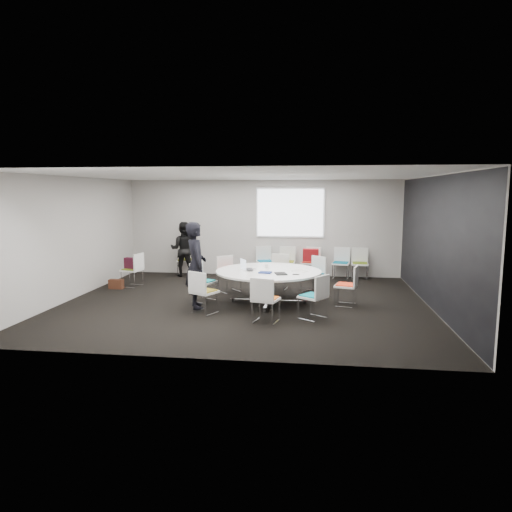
# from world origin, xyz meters

# --- Properties ---
(room_shell) EXTENTS (8.08, 7.08, 2.88)m
(room_shell) POSITION_xyz_m (0.09, 0.00, 1.40)
(room_shell) COLOR black
(room_shell) RESTS_ON ground
(conference_table) EXTENTS (2.32, 2.32, 0.73)m
(conference_table) POSITION_xyz_m (0.52, 0.06, 0.55)
(conference_table) COLOR silver
(conference_table) RESTS_ON ground
(projection_screen) EXTENTS (1.90, 0.03, 1.35)m
(projection_screen) POSITION_xyz_m (0.80, 3.46, 1.85)
(projection_screen) COLOR white
(projection_screen) RESTS_ON room_shell
(chair_ring_a) EXTENTS (0.55, 0.56, 0.88)m
(chair_ring_a) POSITION_xyz_m (2.22, 0.01, 0.28)
(chair_ring_a) COLOR silver
(chair_ring_a) RESTS_ON ground
(chair_ring_b) EXTENTS (0.64, 0.64, 0.88)m
(chair_ring_b) POSITION_xyz_m (1.50, 1.26, 0.28)
(chair_ring_b) COLOR silver
(chair_ring_b) RESTS_ON ground
(chair_ring_c) EXTENTS (0.53, 0.52, 0.88)m
(chair_ring_c) POSITION_xyz_m (0.63, 1.53, 0.28)
(chair_ring_c) COLOR silver
(chair_ring_c) RESTS_ON ground
(chair_ring_d) EXTENTS (0.64, 0.64, 0.88)m
(chair_ring_d) POSITION_xyz_m (-0.55, 1.04, 0.28)
(chair_ring_d) COLOR silver
(chair_ring_d) RESTS_ON ground
(chair_ring_e) EXTENTS (0.59, 0.60, 0.88)m
(chair_ring_e) POSITION_xyz_m (-0.94, 0.00, 0.28)
(chair_ring_e) COLOR silver
(chair_ring_e) RESTS_ON ground
(chair_ring_f) EXTENTS (0.62, 0.61, 0.88)m
(chair_ring_f) POSITION_xyz_m (-0.68, -1.00, 0.28)
(chair_ring_f) COLOR silver
(chair_ring_f) RESTS_ON ground
(chair_ring_g) EXTENTS (0.56, 0.55, 0.88)m
(chair_ring_g) POSITION_xyz_m (0.63, -1.49, 0.28)
(chair_ring_g) COLOR silver
(chair_ring_g) RESTS_ON ground
(chair_ring_h) EXTENTS (0.63, 0.63, 0.88)m
(chair_ring_h) POSITION_xyz_m (1.52, -1.13, 0.28)
(chair_ring_h) COLOR silver
(chair_ring_h) RESTS_ON ground
(chair_back_a) EXTENTS (0.59, 0.58, 0.88)m
(chair_back_a) POSITION_xyz_m (0.11, 3.16, 0.28)
(chair_back_a) COLOR silver
(chair_back_a) RESTS_ON ground
(chair_back_b) EXTENTS (0.47, 0.46, 0.88)m
(chair_back_b) POSITION_xyz_m (0.74, 3.14, 0.28)
(chair_back_b) COLOR silver
(chair_back_b) RESTS_ON ground
(chair_back_c) EXTENTS (0.59, 0.58, 0.88)m
(chair_back_c) POSITION_xyz_m (1.42, 3.15, 0.28)
(chair_back_c) COLOR silver
(chair_back_c) RESTS_ON ground
(chair_back_d) EXTENTS (0.54, 0.53, 0.88)m
(chair_back_d) POSITION_xyz_m (2.27, 3.15, 0.28)
(chair_back_d) COLOR silver
(chair_back_d) RESTS_ON ground
(chair_back_e) EXTENTS (0.48, 0.47, 0.88)m
(chair_back_e) POSITION_xyz_m (2.79, 3.13, 0.28)
(chair_back_e) COLOR silver
(chair_back_e) RESTS_ON ground
(chair_spare_left) EXTENTS (0.52, 0.53, 0.88)m
(chair_spare_left) POSITION_xyz_m (-3.15, 1.33, 0.28)
(chair_spare_left) COLOR silver
(chair_spare_left) RESTS_ON ground
(chair_person_back) EXTENTS (0.52, 0.51, 0.88)m
(chair_person_back) POSITION_xyz_m (-2.28, 3.16, 0.28)
(chair_person_back) COLOR silver
(chair_person_back) RESTS_ON ground
(person_main) EXTENTS (0.66, 0.78, 1.83)m
(person_main) POSITION_xyz_m (-0.96, -0.56, 0.92)
(person_main) COLOR black
(person_main) RESTS_ON ground
(person_back) EXTENTS (0.82, 0.66, 1.59)m
(person_back) POSITION_xyz_m (-2.27, 2.99, 0.80)
(person_back) COLOR black
(person_back) RESTS_ON ground
(laptop) EXTENTS (0.30, 0.39, 0.03)m
(laptop) POSITION_xyz_m (0.15, 0.07, 0.74)
(laptop) COLOR #333338
(laptop) RESTS_ON conference_table
(laptop_lid) EXTENTS (0.16, 0.27, 0.22)m
(laptop_lid) POSITION_xyz_m (-0.04, 0.04, 0.86)
(laptop_lid) COLOR silver
(laptop_lid) RESTS_ON conference_table
(notebook_black) EXTENTS (0.30, 0.35, 0.02)m
(notebook_black) POSITION_xyz_m (0.83, -0.35, 0.74)
(notebook_black) COLOR black
(notebook_black) RESTS_ON conference_table
(tablet_folio) EXTENTS (0.28, 0.23, 0.03)m
(tablet_folio) POSITION_xyz_m (0.48, -0.26, 0.74)
(tablet_folio) COLOR navy
(tablet_folio) RESTS_ON conference_table
(papers_right) EXTENTS (0.34, 0.28, 0.00)m
(papers_right) POSITION_xyz_m (1.16, 0.27, 0.73)
(papers_right) COLOR white
(papers_right) RESTS_ON conference_table
(papers_front) EXTENTS (0.36, 0.31, 0.00)m
(papers_front) POSITION_xyz_m (1.21, 0.04, 0.73)
(papers_front) COLOR white
(papers_front) RESTS_ON conference_table
(cup) EXTENTS (0.08, 0.08, 0.09)m
(cup) POSITION_xyz_m (0.45, 0.37, 0.78)
(cup) COLOR white
(cup) RESTS_ON conference_table
(phone) EXTENTS (0.14, 0.08, 0.01)m
(phone) POSITION_xyz_m (1.15, -0.37, 0.73)
(phone) COLOR black
(phone) RESTS_ON conference_table
(maroon_bag) EXTENTS (0.42, 0.26, 0.28)m
(maroon_bag) POSITION_xyz_m (-3.17, 1.33, 0.62)
(maroon_bag) COLOR #3F1121
(maroon_bag) RESTS_ON chair_spare_left
(brown_bag) EXTENTS (0.36, 0.16, 0.24)m
(brown_bag) POSITION_xyz_m (-3.48, 1.04, 0.12)
(brown_bag) COLOR #482517
(brown_bag) RESTS_ON ground
(red_jacket) EXTENTS (0.44, 0.17, 0.36)m
(red_jacket) POSITION_xyz_m (1.42, 2.92, 0.70)
(red_jacket) COLOR maroon
(red_jacket) RESTS_ON chair_back_c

